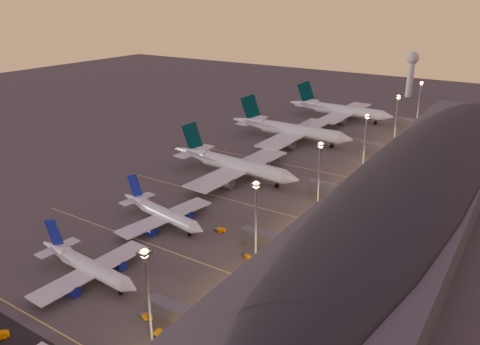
% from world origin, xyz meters
% --- Properties ---
extents(ground, '(700.00, 700.00, 0.00)m').
position_xyz_m(ground, '(0.00, 0.00, 0.00)').
color(ground, '#484542').
extents(airliner_narrow_south, '(37.75, 33.72, 13.49)m').
position_xyz_m(airliner_narrow_south, '(0.63, -26.86, 3.49)').
color(airliner_narrow_south, silver).
rests_on(airliner_narrow_south, ground).
extents(airliner_narrow_north, '(38.92, 35.12, 13.91)m').
position_xyz_m(airliner_narrow_north, '(-4.25, 7.56, 3.60)').
color(airliner_narrow_north, silver).
rests_on(airliner_narrow_north, ground).
extents(airliner_wide_near, '(62.16, 56.66, 19.90)m').
position_xyz_m(airliner_wide_near, '(-8.49, 55.56, 5.12)').
color(airliner_wide_near, silver).
rests_on(airliner_wide_near, ground).
extents(airliner_wide_mid, '(67.54, 61.26, 21.68)m').
position_xyz_m(airliner_wide_mid, '(-12.41, 113.56, 5.58)').
color(airliner_wide_mid, silver).
rests_on(airliner_wide_mid, ground).
extents(airliner_wide_far, '(65.39, 59.41, 20.96)m').
position_xyz_m(airliner_wide_far, '(-7.93, 169.97, 5.40)').
color(airliner_wide_far, silver).
rests_on(airliner_wide_far, ground).
extents(terminal_building, '(56.35, 255.00, 17.46)m').
position_xyz_m(terminal_building, '(61.84, 72.47, 8.78)').
color(terminal_building, '#4E4E53').
rests_on(terminal_building, ground).
extents(light_masts, '(2.20, 217.20, 25.90)m').
position_xyz_m(light_masts, '(36.00, 65.00, 17.55)').
color(light_masts, slate).
rests_on(light_masts, ground).
extents(radar_tower, '(9.00, 9.00, 32.50)m').
position_xyz_m(radar_tower, '(10.00, 260.00, 21.87)').
color(radar_tower, silver).
rests_on(radar_tower, ground).
extents(lane_markings, '(90.00, 180.36, 0.00)m').
position_xyz_m(lane_markings, '(0.00, 40.00, 0.01)').
color(lane_markings, '#D8C659').
rests_on(lane_markings, ground).
extents(baggage_tug_a, '(3.33, 1.58, 0.97)m').
position_xyz_m(baggage_tug_a, '(25.38, -30.96, 0.44)').
color(baggage_tug_a, '#F29501').
rests_on(baggage_tug_a, ground).
extents(baggage_tug_b, '(4.22, 2.01, 1.23)m').
position_xyz_m(baggage_tug_b, '(31.98, -33.82, 0.56)').
color(baggage_tug_b, '#F29501').
rests_on(baggage_tug_b, ground).
extents(baggage_tug_c, '(3.87, 2.20, 1.09)m').
position_xyz_m(baggage_tug_c, '(15.23, 13.04, 0.50)').
color(baggage_tug_c, '#F29501').
rests_on(baggage_tug_c, ground).
extents(baggage_tug_d, '(3.40, 2.27, 0.95)m').
position_xyz_m(baggage_tug_d, '(30.94, 4.15, 0.43)').
color(baggage_tug_d, '#F29501').
rests_on(baggage_tug_d, ground).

